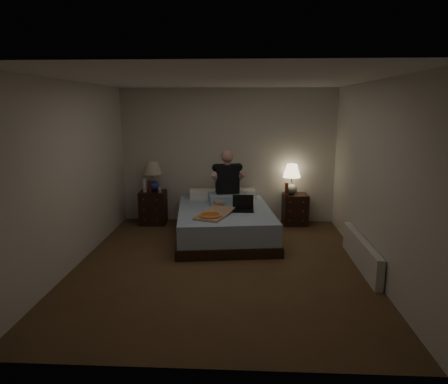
# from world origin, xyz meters

# --- Properties ---
(floor) EXTENTS (4.00, 4.50, 0.00)m
(floor) POSITION_xyz_m (0.00, 0.00, 0.00)
(floor) COLOR brown
(floor) RESTS_ON ground
(ceiling) EXTENTS (4.00, 4.50, 0.00)m
(ceiling) POSITION_xyz_m (0.00, 0.00, 2.50)
(ceiling) COLOR white
(ceiling) RESTS_ON ground
(wall_back) EXTENTS (4.00, 0.00, 2.50)m
(wall_back) POSITION_xyz_m (0.00, 2.25, 1.25)
(wall_back) COLOR silver
(wall_back) RESTS_ON ground
(wall_front) EXTENTS (4.00, 0.00, 2.50)m
(wall_front) POSITION_xyz_m (0.00, -2.25, 1.25)
(wall_front) COLOR silver
(wall_front) RESTS_ON ground
(wall_left) EXTENTS (0.00, 4.50, 2.50)m
(wall_left) POSITION_xyz_m (-2.00, 0.00, 1.25)
(wall_left) COLOR silver
(wall_left) RESTS_ON ground
(wall_right) EXTENTS (0.00, 4.50, 2.50)m
(wall_right) POSITION_xyz_m (2.00, 0.00, 1.25)
(wall_right) COLOR silver
(wall_right) RESTS_ON ground
(bed) EXTENTS (1.76, 2.19, 0.50)m
(bed) POSITION_xyz_m (-0.01, 1.20, 0.25)
(bed) COLOR #5D83BB
(bed) RESTS_ON floor
(nightstand_left) EXTENTS (0.50, 0.45, 0.62)m
(nightstand_left) POSITION_xyz_m (-1.38, 1.96, 0.31)
(nightstand_left) COLOR black
(nightstand_left) RESTS_ON floor
(nightstand_right) EXTENTS (0.47, 0.43, 0.57)m
(nightstand_right) POSITION_xyz_m (1.27, 2.05, 0.29)
(nightstand_right) COLOR black
(nightstand_right) RESTS_ON floor
(lamp_left) EXTENTS (0.38, 0.38, 0.56)m
(lamp_left) POSITION_xyz_m (-1.37, 2.00, 0.90)
(lamp_left) COLOR navy
(lamp_left) RESTS_ON nightstand_left
(lamp_right) EXTENTS (0.38, 0.38, 0.56)m
(lamp_right) POSITION_xyz_m (1.18, 2.05, 0.85)
(lamp_right) COLOR gray
(lamp_right) RESTS_ON nightstand_right
(water_bottle) EXTENTS (0.07, 0.07, 0.25)m
(water_bottle) POSITION_xyz_m (-1.51, 1.88, 0.74)
(water_bottle) COLOR silver
(water_bottle) RESTS_ON nightstand_left
(soda_can) EXTENTS (0.07, 0.07, 0.10)m
(soda_can) POSITION_xyz_m (-1.23, 1.85, 0.67)
(soda_can) COLOR beige
(soda_can) RESTS_ON nightstand_left
(beer_bottle_left) EXTENTS (0.06, 0.06, 0.23)m
(beer_bottle_left) POSITION_xyz_m (-1.40, 1.81, 0.73)
(beer_bottle_left) COLOR #54190C
(beer_bottle_left) RESTS_ON nightstand_left
(beer_bottle_right) EXTENTS (0.06, 0.06, 0.23)m
(beer_bottle_right) POSITION_xyz_m (1.09, 1.95, 0.69)
(beer_bottle_right) COLOR #5E1F0D
(beer_bottle_right) RESTS_ON nightstand_right
(person) EXTENTS (0.74, 0.63, 0.93)m
(person) POSITION_xyz_m (0.03, 1.61, 0.97)
(person) COLOR black
(person) RESTS_ON bed
(laptop) EXTENTS (0.34, 0.28, 0.24)m
(laptop) POSITION_xyz_m (0.30, 1.06, 0.62)
(laptop) COLOR black
(laptop) RESTS_ON bed
(pizza_box) EXTENTS (0.63, 0.85, 0.08)m
(pizza_box) POSITION_xyz_m (-0.19, 0.59, 0.54)
(pizza_box) COLOR tan
(pizza_box) RESTS_ON bed
(radiator) EXTENTS (0.10, 1.60, 0.40)m
(radiator) POSITION_xyz_m (1.93, 0.05, 0.20)
(radiator) COLOR silver
(radiator) RESTS_ON floor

